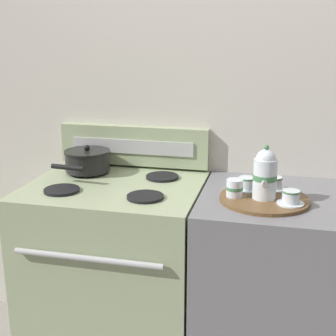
{
  "coord_description": "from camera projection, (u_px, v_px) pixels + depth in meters",
  "views": [
    {
      "loc": [
        0.29,
        -1.86,
        1.53
      ],
      "look_at": [
        -0.16,
        0.04,
        0.98
      ],
      "focal_mm": 50.0,
      "sensor_mm": 36.0,
      "label": 1
    }
  ],
  "objects": [
    {
      "name": "wall_back",
      "position": [
        214.0,
        129.0,
        2.24
      ],
      "size": [
        6.0,
        0.05,
        2.2
      ],
      "color": "beige",
      "rests_on": "ground"
    },
    {
      "name": "stove",
      "position": [
        117.0,
        275.0,
        2.19
      ],
      "size": [
        0.76,
        0.66,
        0.91
      ],
      "color": "#9EAD84",
      "rests_on": "ground"
    },
    {
      "name": "control_panel",
      "position": [
        134.0,
        146.0,
        2.31
      ],
      "size": [
        0.75,
        0.05,
        0.19
      ],
      "color": "#9EAD84",
      "rests_on": "stove"
    },
    {
      "name": "side_counter",
      "position": [
        288.0,
        296.0,
        2.02
      ],
      "size": [
        0.77,
        0.63,
        0.9
      ],
      "color": "slate",
      "rests_on": "ground"
    },
    {
      "name": "saucepan",
      "position": [
        87.0,
        160.0,
        2.22
      ],
      "size": [
        0.22,
        0.31,
        0.12
      ],
      "color": "black",
      "rests_on": "stove"
    },
    {
      "name": "serving_tray",
      "position": [
        264.0,
        199.0,
        1.86
      ],
      "size": [
        0.36,
        0.36,
        0.01
      ],
      "color": "brown",
      "rests_on": "side_counter"
    },
    {
      "name": "teapot",
      "position": [
        265.0,
        174.0,
        1.82
      ],
      "size": [
        0.09,
        0.15,
        0.22
      ],
      "color": "silver",
      "rests_on": "serving_tray"
    },
    {
      "name": "teacup_left",
      "position": [
        274.0,
        183.0,
        1.95
      ],
      "size": [
        0.1,
        0.1,
        0.06
      ],
      "color": "silver",
      "rests_on": "serving_tray"
    },
    {
      "name": "teacup_right",
      "position": [
        291.0,
        197.0,
        1.78
      ],
      "size": [
        0.1,
        0.1,
        0.06
      ],
      "color": "silver",
      "rests_on": "serving_tray"
    },
    {
      "name": "teacup_front",
      "position": [
        246.0,
        184.0,
        1.94
      ],
      "size": [
        0.1,
        0.1,
        0.06
      ],
      "color": "silver",
      "rests_on": "serving_tray"
    },
    {
      "name": "creamer_jug",
      "position": [
        235.0,
        188.0,
        1.86
      ],
      "size": [
        0.07,
        0.07,
        0.07
      ],
      "color": "silver",
      "rests_on": "serving_tray"
    }
  ]
}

